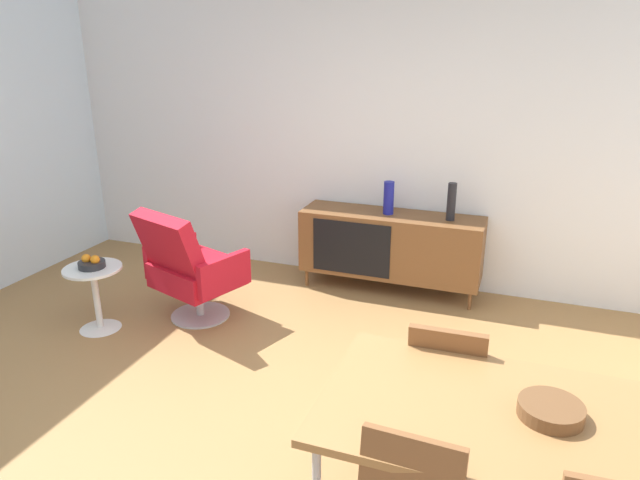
% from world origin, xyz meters
% --- Properties ---
extents(ground_plane, '(8.32, 8.32, 0.00)m').
position_xyz_m(ground_plane, '(0.00, 0.00, 0.00)').
color(ground_plane, '#9E7242').
extents(wall_back, '(6.80, 0.12, 2.80)m').
position_xyz_m(wall_back, '(0.00, 2.60, 1.40)').
color(wall_back, white).
rests_on(wall_back, ground_plane).
extents(sideboard, '(1.60, 0.45, 0.72)m').
position_xyz_m(sideboard, '(0.20, 2.30, 0.44)').
color(sideboard, brown).
rests_on(sideboard, ground_plane).
extents(vase_cobalt, '(0.09, 0.09, 0.29)m').
position_xyz_m(vase_cobalt, '(0.17, 2.30, 0.86)').
color(vase_cobalt, navy).
rests_on(vase_cobalt, sideboard).
extents(vase_sculptural_dark, '(0.07, 0.07, 0.32)m').
position_xyz_m(vase_sculptural_dark, '(0.71, 2.30, 0.88)').
color(vase_sculptural_dark, black).
rests_on(vase_sculptural_dark, sideboard).
extents(dining_table, '(1.60, 0.90, 0.74)m').
position_xyz_m(dining_table, '(1.35, -0.34, 0.70)').
color(dining_table, olive).
rests_on(dining_table, ground_plane).
extents(wooden_bowl_on_table, '(0.26, 0.26, 0.06)m').
position_xyz_m(wooden_bowl_on_table, '(1.48, -0.30, 0.77)').
color(wooden_bowl_on_table, brown).
rests_on(wooden_bowl_on_table, dining_table).
extents(dining_chair_back_left, '(0.41, 0.44, 0.86)m').
position_xyz_m(dining_chair_back_left, '(1.00, 0.22, 0.47)').
color(dining_chair_back_left, brown).
rests_on(dining_chair_back_left, ground_plane).
extents(lounge_chair_red, '(0.85, 0.81, 0.95)m').
position_xyz_m(lounge_chair_red, '(-1.16, 1.18, 0.47)').
color(lounge_chair_red, red).
rests_on(lounge_chair_red, ground_plane).
extents(side_table_round, '(0.44, 0.44, 0.52)m').
position_xyz_m(side_table_round, '(-1.77, 0.78, 0.32)').
color(side_table_round, white).
rests_on(side_table_round, ground_plane).
extents(fruit_bowl, '(0.20, 0.20, 0.11)m').
position_xyz_m(fruit_bowl, '(-1.77, 0.78, 0.56)').
color(fruit_bowl, '#262628').
rests_on(fruit_bowl, side_table_round).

